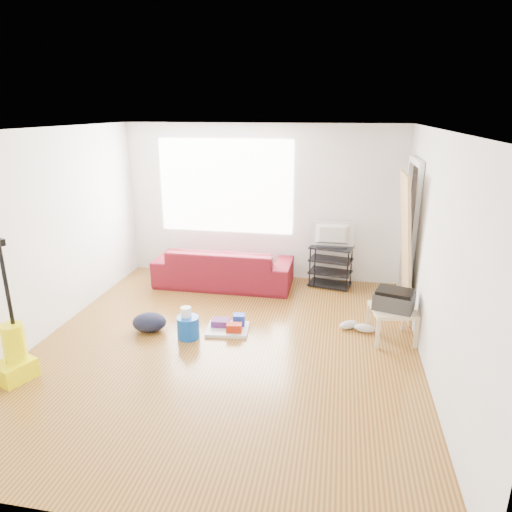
% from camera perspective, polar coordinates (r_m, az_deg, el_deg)
% --- Properties ---
extents(room, '(4.51, 5.01, 2.51)m').
position_cam_1_polar(room, '(5.19, -2.92, 1.67)').
color(room, brown).
rests_on(room, ground).
extents(sofa, '(2.15, 0.84, 0.63)m').
position_cam_1_polar(sofa, '(7.39, -3.98, -3.60)').
color(sofa, '#5B101C').
rests_on(sofa, ground).
extents(tv_stand, '(0.71, 0.49, 0.66)m').
position_cam_1_polar(tv_stand, '(7.31, 9.31, -1.24)').
color(tv_stand, black).
rests_on(tv_stand, ground).
extents(tv, '(0.67, 0.09, 0.38)m').
position_cam_1_polar(tv, '(7.16, 9.51, 2.63)').
color(tv, black).
rests_on(tv, tv_stand).
extents(side_table, '(0.59, 0.59, 0.41)m').
position_cam_1_polar(side_table, '(5.81, 16.72, -6.86)').
color(side_table, '#CAAF8C').
rests_on(side_table, ground).
extents(printer, '(0.53, 0.46, 0.24)m').
position_cam_1_polar(printer, '(5.74, 16.88, -5.22)').
color(printer, '#2C2C2C').
rests_on(printer, side_table).
extents(bucket, '(0.31, 0.31, 0.27)m').
position_cam_1_polar(bucket, '(5.81, -8.41, -10.02)').
color(bucket, '#0B45B1').
rests_on(bucket, ground).
extents(toilet_paper, '(0.13, 0.13, 0.12)m').
position_cam_1_polar(toilet_paper, '(5.75, -8.68, -8.16)').
color(toilet_paper, white).
rests_on(toilet_paper, bucket).
extents(cleaning_tray, '(0.57, 0.47, 0.19)m').
position_cam_1_polar(cleaning_tray, '(5.90, -3.39, -8.76)').
color(cleaning_tray, silver).
rests_on(cleaning_tray, ground).
extents(backpack, '(0.47, 0.40, 0.23)m').
position_cam_1_polar(backpack, '(6.06, -13.10, -9.06)').
color(backpack, '#171935').
rests_on(backpack, ground).
extents(sneakers, '(0.49, 0.25, 0.11)m').
position_cam_1_polar(sneakers, '(6.03, 12.49, -8.60)').
color(sneakers, silver).
rests_on(sneakers, ground).
extents(vacuum, '(0.42, 0.45, 1.51)m').
position_cam_1_polar(vacuum, '(5.46, -28.00, -10.73)').
color(vacuum, '#FFF500').
rests_on(vacuum, ground).
extents(door_panel, '(0.24, 0.78, 1.94)m').
position_cam_1_polar(door_panel, '(6.63, 17.42, -7.04)').
color(door_panel, '#A1824E').
rests_on(door_panel, ground).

